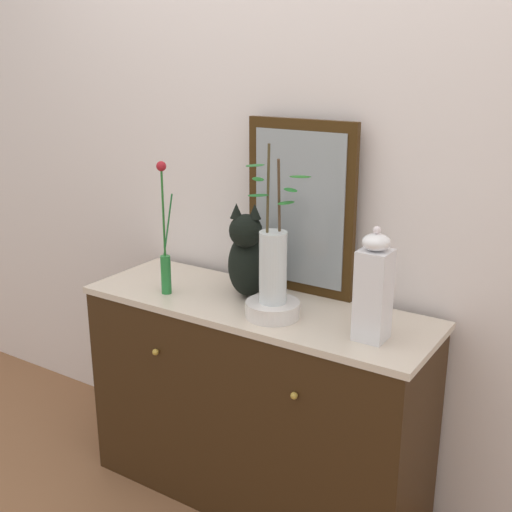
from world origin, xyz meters
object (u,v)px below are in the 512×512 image
(mirror_leaning, at_px, (300,208))
(sideboard, at_px, (256,402))
(bowl_porcelain, at_px, (273,309))
(jar_lidded_porcelain, at_px, (374,289))
(cat_sitting, at_px, (249,258))
(vase_glass_clear, at_px, (273,263))
(vase_slim_green, at_px, (165,252))

(mirror_leaning, bearing_deg, sideboard, -108.44)
(bowl_porcelain, distance_m, jar_lidded_porcelain, 0.38)
(cat_sitting, xyz_separation_m, vase_glass_clear, (0.18, -0.13, 0.05))
(vase_slim_green, height_order, bowl_porcelain, vase_slim_green)
(cat_sitting, distance_m, bowl_porcelain, 0.25)
(sideboard, distance_m, cat_sitting, 0.56)
(sideboard, distance_m, bowl_porcelain, 0.45)
(vase_slim_green, relative_size, jar_lidded_porcelain, 1.35)
(vase_slim_green, height_order, vase_glass_clear, vase_glass_clear)
(sideboard, height_order, cat_sitting, cat_sitting)
(cat_sitting, relative_size, vase_glass_clear, 0.77)
(jar_lidded_porcelain, bearing_deg, mirror_leaning, 147.70)
(vase_slim_green, height_order, jar_lidded_porcelain, vase_slim_green)
(cat_sitting, xyz_separation_m, bowl_porcelain, (0.18, -0.13, -0.12))
(mirror_leaning, height_order, bowl_porcelain, mirror_leaning)
(bowl_porcelain, bearing_deg, sideboard, 147.67)
(bowl_porcelain, relative_size, jar_lidded_porcelain, 0.51)
(sideboard, bearing_deg, mirror_leaning, 71.56)
(sideboard, relative_size, mirror_leaning, 2.05)
(sideboard, xyz_separation_m, mirror_leaning, (0.07, 0.20, 0.73))
(bowl_porcelain, bearing_deg, mirror_leaning, 100.14)
(cat_sitting, height_order, bowl_porcelain, cat_sitting)
(vase_glass_clear, bearing_deg, sideboard, 147.67)
(mirror_leaning, distance_m, vase_slim_green, 0.53)
(bowl_porcelain, xyz_separation_m, jar_lidded_porcelain, (0.36, 0.02, 0.14))
(vase_slim_green, bearing_deg, mirror_leaning, 35.75)
(sideboard, xyz_separation_m, jar_lidded_porcelain, (0.47, -0.06, 0.57))
(vase_slim_green, xyz_separation_m, vase_glass_clear, (0.45, 0.02, 0.03))
(mirror_leaning, relative_size, vase_slim_green, 1.29)
(vase_slim_green, bearing_deg, sideboard, 15.46)
(vase_glass_clear, distance_m, jar_lidded_porcelain, 0.36)
(cat_sitting, distance_m, jar_lidded_porcelain, 0.55)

